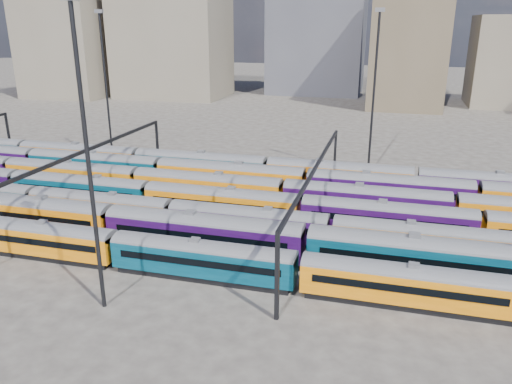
% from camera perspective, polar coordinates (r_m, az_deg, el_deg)
% --- Properties ---
extents(ground, '(500.00, 500.00, 0.00)m').
position_cam_1_polar(ground, '(62.66, -2.46, -3.27)').
color(ground, '#3D3833').
rests_on(ground, ground).
extents(rake_0, '(93.07, 2.73, 4.58)m').
position_cam_1_polar(rake_0, '(45.54, 16.79, -9.70)').
color(rake_0, black).
rests_on(rake_0, ground).
extents(rake_1, '(152.37, 3.18, 5.37)m').
position_cam_1_polar(rake_1, '(52.95, -6.01, -4.33)').
color(rake_1, black).
rests_on(rake_1, ground).
extents(rake_2, '(131.18, 2.74, 4.60)m').
position_cam_1_polar(rake_2, '(63.98, -17.39, -1.36)').
color(rake_2, black).
rests_on(rake_2, ground).
extents(rake_3, '(119.92, 2.93, 4.92)m').
position_cam_1_polar(rake_3, '(59.86, 5.13, -1.75)').
color(rake_3, black).
rests_on(rake_3, ground).
extents(rake_4, '(125.38, 3.06, 5.15)m').
position_cam_1_polar(rake_4, '(65.03, 3.11, 0.10)').
color(rake_4, black).
rests_on(rake_4, ground).
extents(rake_5, '(153.66, 3.21, 5.41)m').
position_cam_1_polar(rake_5, '(71.80, -2.96, 2.03)').
color(rake_5, black).
rests_on(rake_5, ground).
extents(rake_6, '(106.93, 3.13, 5.28)m').
position_cam_1_polar(rake_6, '(78.49, -6.38, 3.35)').
color(rake_6, black).
rests_on(rake_6, ground).
extents(gantry_1, '(0.35, 40.35, 8.03)m').
position_cam_1_polar(gantry_1, '(69.03, -18.62, 3.77)').
color(gantry_1, black).
rests_on(gantry_1, ground).
extents(gantry_2, '(0.35, 40.35, 8.03)m').
position_cam_1_polar(gantry_2, '(58.28, 6.86, 1.97)').
color(gantry_2, black).
rests_on(gantry_2, ground).
extents(mast_1, '(1.40, 0.50, 25.60)m').
position_cam_1_polar(mast_1, '(91.38, -16.82, 12.01)').
color(mast_1, black).
rests_on(mast_1, ground).
extents(mast_2, '(1.40, 0.50, 25.60)m').
position_cam_1_polar(mast_2, '(41.46, -18.75, 4.48)').
color(mast_2, black).
rests_on(mast_2, ground).
extents(mast_3, '(1.40, 0.50, 25.60)m').
position_cam_1_polar(mast_3, '(79.90, 13.35, 11.43)').
color(mast_3, black).
rests_on(mast_3, ground).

